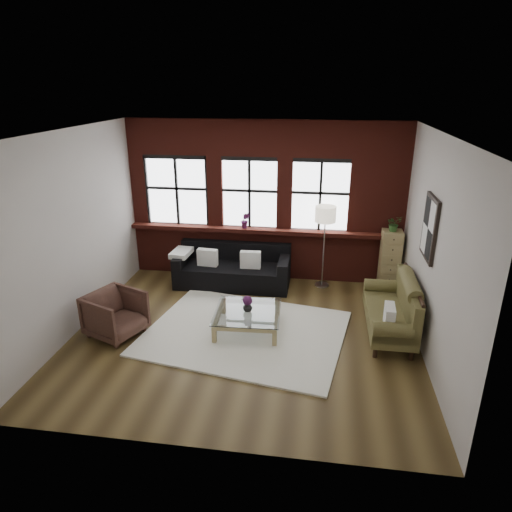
# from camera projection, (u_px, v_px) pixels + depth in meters

# --- Properties ---
(floor) EXTENTS (5.50, 5.50, 0.00)m
(floor) POSITION_uv_depth(u_px,v_px,m) (245.00, 335.00, 7.43)
(floor) COLOR #433218
(floor) RESTS_ON ground
(ceiling) EXTENTS (5.50, 5.50, 0.00)m
(ceiling) POSITION_uv_depth(u_px,v_px,m) (243.00, 132.00, 6.28)
(ceiling) COLOR white
(ceiling) RESTS_ON ground
(wall_back) EXTENTS (5.50, 0.00, 5.50)m
(wall_back) POSITION_uv_depth(u_px,v_px,m) (265.00, 201.00, 9.16)
(wall_back) COLOR beige
(wall_back) RESTS_ON ground
(wall_front) EXTENTS (5.50, 0.00, 5.50)m
(wall_front) POSITION_uv_depth(u_px,v_px,m) (201.00, 323.00, 4.54)
(wall_front) COLOR beige
(wall_front) RESTS_ON ground
(wall_left) EXTENTS (0.00, 5.00, 5.00)m
(wall_left) POSITION_uv_depth(u_px,v_px,m) (73.00, 234.00, 7.23)
(wall_left) COLOR beige
(wall_left) RESTS_ON ground
(wall_right) EXTENTS (0.00, 5.00, 5.00)m
(wall_right) POSITION_uv_depth(u_px,v_px,m) (434.00, 251.00, 6.48)
(wall_right) COLOR beige
(wall_right) RESTS_ON ground
(brick_backwall) EXTENTS (5.50, 0.12, 3.20)m
(brick_backwall) POSITION_uv_depth(u_px,v_px,m) (264.00, 202.00, 9.11)
(brick_backwall) COLOR #561B14
(brick_backwall) RESTS_ON floor
(sill_ledge) EXTENTS (5.50, 0.30, 0.08)m
(sill_ledge) POSITION_uv_depth(u_px,v_px,m) (264.00, 230.00, 9.23)
(sill_ledge) COLOR #561B14
(sill_ledge) RESTS_ON brick_backwall
(window_left) EXTENTS (1.38, 0.10, 1.50)m
(window_left) POSITION_uv_depth(u_px,v_px,m) (177.00, 192.00, 9.31)
(window_left) COLOR black
(window_left) RESTS_ON brick_backwall
(window_mid) EXTENTS (1.38, 0.10, 1.50)m
(window_mid) POSITION_uv_depth(u_px,v_px,m) (250.00, 194.00, 9.10)
(window_mid) COLOR black
(window_mid) RESTS_ON brick_backwall
(window_right) EXTENTS (1.38, 0.10, 1.50)m
(window_right) POSITION_uv_depth(u_px,v_px,m) (320.00, 197.00, 8.91)
(window_right) COLOR black
(window_right) RESTS_ON brick_backwall
(wall_poster) EXTENTS (0.05, 0.74, 0.94)m
(wall_poster) POSITION_uv_depth(u_px,v_px,m) (430.00, 228.00, 6.67)
(wall_poster) COLOR black
(wall_poster) RESTS_ON wall_right
(shag_rug) EXTENTS (3.49, 2.95, 0.03)m
(shag_rug) POSITION_uv_depth(u_px,v_px,m) (245.00, 333.00, 7.45)
(shag_rug) COLOR white
(shag_rug) RESTS_ON floor
(dark_sofa) EXTENTS (2.26, 0.92, 0.82)m
(dark_sofa) POSITION_uv_depth(u_px,v_px,m) (233.00, 266.00, 9.11)
(dark_sofa) COLOR black
(dark_sofa) RESTS_ON floor
(pillow_a) EXTENTS (0.41, 0.18, 0.34)m
(pillow_a) POSITION_uv_depth(u_px,v_px,m) (208.00, 257.00, 9.02)
(pillow_a) COLOR white
(pillow_a) RESTS_ON dark_sofa
(pillow_b) EXTENTS (0.40, 0.15, 0.34)m
(pillow_b) POSITION_uv_depth(u_px,v_px,m) (250.00, 260.00, 8.90)
(pillow_b) COLOR white
(pillow_b) RESTS_ON dark_sofa
(vintage_settee) EXTENTS (0.78, 1.76, 0.94)m
(vintage_settee) POSITION_uv_depth(u_px,v_px,m) (390.00, 307.00, 7.32)
(vintage_settee) COLOR brown
(vintage_settee) RESTS_ON floor
(pillow_settee) EXTENTS (0.16, 0.39, 0.34)m
(pillow_settee) POSITION_uv_depth(u_px,v_px,m) (389.00, 316.00, 6.79)
(pillow_settee) COLOR white
(pillow_settee) RESTS_ON vintage_settee
(armchair) EXTENTS (1.04, 1.03, 0.73)m
(armchair) POSITION_uv_depth(u_px,v_px,m) (116.00, 314.00, 7.31)
(armchair) COLOR #422921
(armchair) RESTS_ON floor
(coffee_table) EXTENTS (1.12, 1.12, 0.36)m
(coffee_table) POSITION_uv_depth(u_px,v_px,m) (248.00, 321.00, 7.51)
(coffee_table) COLOR #9E8A55
(coffee_table) RESTS_ON shag_rug
(vase) EXTENTS (0.16, 0.16, 0.16)m
(vase) POSITION_uv_depth(u_px,v_px,m) (248.00, 307.00, 7.41)
(vase) COLOR #B2B2B2
(vase) RESTS_ON coffee_table
(flowers) EXTENTS (0.16, 0.16, 0.16)m
(flowers) POSITION_uv_depth(u_px,v_px,m) (247.00, 301.00, 7.37)
(flowers) COLOR #521C4E
(flowers) RESTS_ON vase
(drawer_chest) EXTENTS (0.38, 0.38, 1.22)m
(drawer_chest) POSITION_uv_depth(u_px,v_px,m) (390.00, 261.00, 8.81)
(drawer_chest) COLOR #9E8A55
(drawer_chest) RESTS_ON floor
(potted_plant_top) EXTENTS (0.34, 0.32, 0.30)m
(potted_plant_top) POSITION_uv_depth(u_px,v_px,m) (394.00, 223.00, 8.53)
(potted_plant_top) COLOR #2D5923
(potted_plant_top) RESTS_ON drawer_chest
(floor_lamp) EXTENTS (0.40, 0.40, 1.79)m
(floor_lamp) POSITION_uv_depth(u_px,v_px,m) (324.00, 244.00, 8.90)
(floor_lamp) COLOR #A5A5A8
(floor_lamp) RESTS_ON floor
(sill_plant) EXTENTS (0.19, 0.15, 0.32)m
(sill_plant) POSITION_uv_depth(u_px,v_px,m) (245.00, 220.00, 9.18)
(sill_plant) COLOR #521C4E
(sill_plant) RESTS_ON sill_ledge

